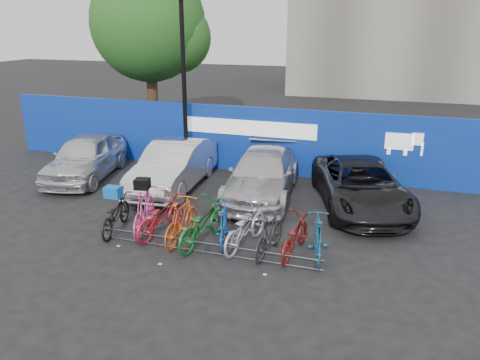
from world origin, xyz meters
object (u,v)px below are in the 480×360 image
at_px(bike_1, 144,210).
at_px(bike_7, 269,235).
at_px(bike_rack, 206,248).
at_px(bike_9, 318,237).
at_px(car_1, 174,166).
at_px(car_0, 85,157).
at_px(bike_6, 245,227).
at_px(bike_4, 202,223).
at_px(bike_0, 115,214).
at_px(lamppost, 184,81).
at_px(bike_2, 161,216).
at_px(tree, 154,27).
at_px(car_3, 360,185).
at_px(car_2, 262,175).
at_px(bike_8, 294,236).
at_px(bike_3, 182,221).
at_px(bike_5, 224,225).

relative_size(bike_1, bike_7, 1.20).
xyz_separation_m(bike_rack, bike_9, (2.55, 0.65, 0.36)).
bearing_deg(car_1, bike_9, -36.52).
bearing_deg(car_0, bike_6, -38.46).
bearing_deg(bike_4, bike_6, -160.32).
relative_size(bike_rack, bike_0, 3.07).
relative_size(lamppost, bike_1, 3.07).
bearing_deg(bike_2, car_0, -26.37).
height_order(tree, bike_6, tree).
distance_m(car_3, bike_7, 4.16).
relative_size(car_2, bike_8, 2.71).
distance_m(bike_3, bike_7, 2.25).
distance_m(bike_rack, car_1, 4.96).
distance_m(car_0, bike_0, 5.05).
distance_m(tree, bike_6, 13.32).
height_order(lamppost, bike_4, lamppost).
relative_size(lamppost, bike_7, 3.67).
bearing_deg(tree, bike_7, -51.16).
xyz_separation_m(bike_4, bike_8, (2.27, 0.17, -0.08)).
xyz_separation_m(lamppost, bike_4, (2.92, -5.52, -2.72)).
bearing_deg(bike_4, bike_7, -170.94).
relative_size(bike_6, bike_9, 1.13).
xyz_separation_m(car_1, car_3, (5.99, 0.16, -0.07)).
distance_m(bike_2, bike_9, 4.07).
height_order(car_1, bike_4, car_1).
distance_m(car_3, bike_4, 5.11).
bearing_deg(bike_6, lamppost, -42.27).
distance_m(bike_rack, bike_4, 0.68).
distance_m(bike_3, bike_5, 1.06).
distance_m(bike_rack, bike_2, 1.70).
bearing_deg(bike_0, bike_7, 168.90).
distance_m(car_0, car_3, 9.43).
height_order(bike_0, bike_7, bike_7).
bearing_deg(bike_2, car_1, -59.93).
distance_m(bike_2, bike_6, 2.28).
xyz_separation_m(bike_4, bike_9, (2.82, 0.17, -0.02)).
distance_m(bike_3, bike_6, 1.60).
distance_m(car_1, bike_1, 3.48).
relative_size(bike_4, bike_6, 1.05).
relative_size(lamppost, bike_4, 2.93).
bearing_deg(bike_6, bike_1, 11.02).
bearing_deg(bike_rack, bike_3, 151.09).
xyz_separation_m(tree, lamppost, (3.57, -4.66, -1.80)).
distance_m(bike_5, bike_8, 1.77).
xyz_separation_m(tree, bike_1, (4.78, -9.99, -4.47)).
height_order(car_0, bike_1, car_0).
bearing_deg(bike_5, tree, -69.88).
xyz_separation_m(car_2, bike_8, (1.80, -3.59, -0.23)).
relative_size(bike_2, bike_3, 1.03).
distance_m(car_1, car_2, 2.98).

